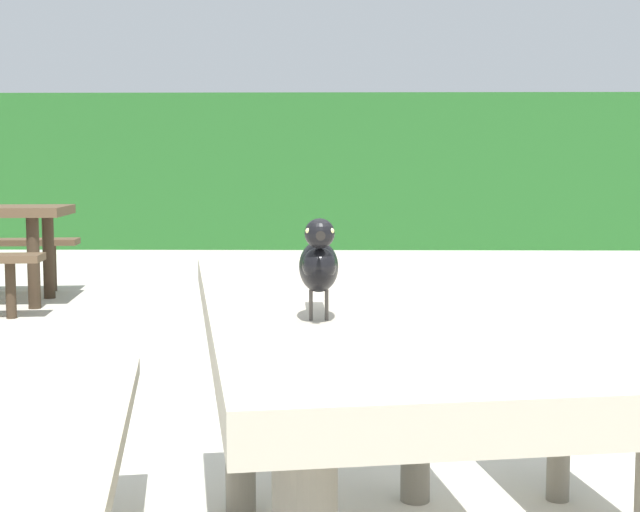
% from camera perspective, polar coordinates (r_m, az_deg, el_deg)
% --- Properties ---
extents(hedge_wall, '(28.00, 2.04, 1.98)m').
position_cam_1_polar(hedge_wall, '(12.31, 2.35, 5.40)').
color(hedge_wall, '#235B23').
rests_on(hedge_wall, ground).
extents(picnic_table_foreground, '(1.94, 1.97, 0.74)m').
position_cam_1_polar(picnic_table_foreground, '(1.97, 3.97, -7.75)').
color(picnic_table_foreground, '#B2A893').
rests_on(picnic_table_foreground, ground).
extents(bird_grackle, '(0.08, 0.29, 0.18)m').
position_cam_1_polar(bird_grackle, '(1.57, -0.08, -0.45)').
color(bird_grackle, black).
rests_on(bird_grackle, picnic_table_foreground).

